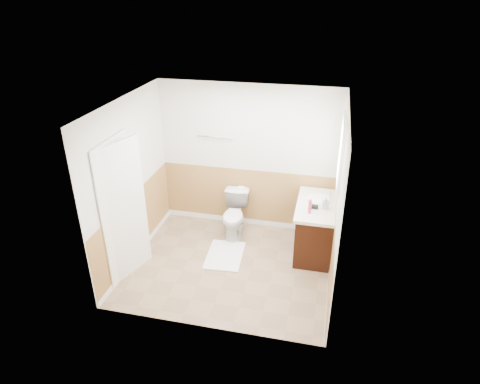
% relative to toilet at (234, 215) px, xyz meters
% --- Properties ---
extents(floor, '(3.00, 3.00, 0.00)m').
position_rel_toilet_xyz_m(floor, '(0.14, -0.89, -0.37)').
color(floor, '#8C7051').
rests_on(floor, ground).
extents(ceiling, '(3.00, 3.00, 0.00)m').
position_rel_toilet_xyz_m(ceiling, '(0.14, -0.89, 2.13)').
color(ceiling, white).
rests_on(ceiling, floor).
extents(wall_back, '(3.00, 0.00, 3.00)m').
position_rel_toilet_xyz_m(wall_back, '(0.14, 0.41, 0.88)').
color(wall_back, silver).
rests_on(wall_back, floor).
extents(wall_front, '(3.00, 0.00, 3.00)m').
position_rel_toilet_xyz_m(wall_front, '(0.14, -2.19, 0.88)').
color(wall_front, silver).
rests_on(wall_front, floor).
extents(wall_left, '(0.00, 3.00, 3.00)m').
position_rel_toilet_xyz_m(wall_left, '(-1.36, -0.89, 0.88)').
color(wall_left, silver).
rests_on(wall_left, floor).
extents(wall_right, '(0.00, 3.00, 3.00)m').
position_rel_toilet_xyz_m(wall_right, '(1.64, -0.89, 0.88)').
color(wall_right, silver).
rests_on(wall_right, floor).
extents(wainscot_back, '(3.00, 0.00, 3.00)m').
position_rel_toilet_xyz_m(wainscot_back, '(0.14, 0.40, 0.13)').
color(wainscot_back, '#AA8444').
rests_on(wainscot_back, floor).
extents(wainscot_front, '(3.00, 0.00, 3.00)m').
position_rel_toilet_xyz_m(wainscot_front, '(0.14, -2.18, 0.13)').
color(wainscot_front, '#AA8444').
rests_on(wainscot_front, floor).
extents(wainscot_left, '(0.00, 2.60, 2.60)m').
position_rel_toilet_xyz_m(wainscot_left, '(-1.35, -0.89, 0.13)').
color(wainscot_left, '#AA8444').
rests_on(wainscot_left, floor).
extents(wainscot_right, '(0.00, 2.60, 2.60)m').
position_rel_toilet_xyz_m(wainscot_right, '(1.63, -0.89, 0.13)').
color(wainscot_right, '#AA8444').
rests_on(wainscot_right, floor).
extents(toilet, '(0.46, 0.75, 0.74)m').
position_rel_toilet_xyz_m(toilet, '(0.00, 0.00, 0.00)').
color(toilet, white).
rests_on(toilet, floor).
extents(bath_mat, '(0.60, 0.84, 0.02)m').
position_rel_toilet_xyz_m(bath_mat, '(0.00, -0.66, -0.36)').
color(bath_mat, white).
rests_on(bath_mat, floor).
extents(vanity_cabinet, '(0.55, 1.10, 0.80)m').
position_rel_toilet_xyz_m(vanity_cabinet, '(1.36, -0.20, 0.03)').
color(vanity_cabinet, black).
rests_on(vanity_cabinet, floor).
extents(vanity_knob_left, '(0.03, 0.03, 0.03)m').
position_rel_toilet_xyz_m(vanity_knob_left, '(1.06, -0.30, 0.18)').
color(vanity_knob_left, silver).
rests_on(vanity_knob_left, vanity_cabinet).
extents(vanity_knob_right, '(0.03, 0.03, 0.03)m').
position_rel_toilet_xyz_m(vanity_knob_right, '(1.06, -0.10, 0.18)').
color(vanity_knob_right, '#B6B6BC').
rests_on(vanity_knob_right, vanity_cabinet).
extents(countertop, '(0.60, 1.15, 0.05)m').
position_rel_toilet_xyz_m(countertop, '(1.35, -0.20, 0.46)').
color(countertop, silver).
rests_on(countertop, vanity_cabinet).
extents(sink_basin, '(0.36, 0.36, 0.02)m').
position_rel_toilet_xyz_m(sink_basin, '(1.36, -0.05, 0.49)').
color(sink_basin, white).
rests_on(sink_basin, countertop).
extents(faucet, '(0.02, 0.02, 0.14)m').
position_rel_toilet_xyz_m(faucet, '(1.54, -0.05, 0.55)').
color(faucet, silver).
rests_on(faucet, countertop).
extents(lotion_bottle, '(0.05, 0.05, 0.22)m').
position_rel_toilet_xyz_m(lotion_bottle, '(1.26, -0.50, 0.59)').
color(lotion_bottle, '#D13659').
rests_on(lotion_bottle, countertop).
extents(soap_dispenser, '(0.10, 0.10, 0.19)m').
position_rel_toilet_xyz_m(soap_dispenser, '(1.48, -0.31, 0.58)').
color(soap_dispenser, '#8F98A1').
rests_on(soap_dispenser, countertop).
extents(hair_dryer_body, '(0.14, 0.07, 0.07)m').
position_rel_toilet_xyz_m(hair_dryer_body, '(1.31, -0.35, 0.52)').
color(hair_dryer_body, black).
rests_on(hair_dryer_body, countertop).
extents(hair_dryer_handle, '(0.03, 0.03, 0.07)m').
position_rel_toilet_xyz_m(hair_dryer_handle, '(1.28, -0.32, 0.49)').
color(hair_dryer_handle, black).
rests_on(hair_dryer_handle, countertop).
extents(mirror_panel, '(0.02, 0.35, 0.90)m').
position_rel_toilet_xyz_m(mirror_panel, '(1.62, 0.21, 1.18)').
color(mirror_panel, silver).
rests_on(mirror_panel, wall_right).
extents(window_frame, '(0.04, 0.80, 1.00)m').
position_rel_toilet_xyz_m(window_frame, '(1.61, -0.30, 1.38)').
color(window_frame, white).
rests_on(window_frame, wall_right).
extents(window_glass, '(0.01, 0.70, 0.90)m').
position_rel_toilet_xyz_m(window_glass, '(1.63, -0.30, 1.38)').
color(window_glass, white).
rests_on(window_glass, wall_right).
extents(door, '(0.29, 0.78, 2.04)m').
position_rel_toilet_xyz_m(door, '(-1.26, -1.34, 0.65)').
color(door, white).
rests_on(door, wall_left).
extents(door_frame, '(0.02, 0.92, 2.10)m').
position_rel_toilet_xyz_m(door_frame, '(-1.33, -1.34, 0.66)').
color(door_frame, white).
rests_on(door_frame, wall_left).
extents(door_knob, '(0.06, 0.06, 0.06)m').
position_rel_toilet_xyz_m(door_knob, '(-1.20, -1.01, 0.58)').
color(door_knob, silver).
rests_on(door_knob, door).
extents(towel_bar, '(0.62, 0.02, 0.02)m').
position_rel_toilet_xyz_m(towel_bar, '(-0.41, 0.36, 1.23)').
color(towel_bar, silver).
rests_on(towel_bar, wall_back).
extents(tp_holder_bar, '(0.14, 0.02, 0.02)m').
position_rel_toilet_xyz_m(tp_holder_bar, '(0.04, 0.34, 0.33)').
color(tp_holder_bar, silver).
rests_on(tp_holder_bar, wall_back).
extents(tp_roll, '(0.10, 0.11, 0.11)m').
position_rel_toilet_xyz_m(tp_roll, '(0.04, 0.34, 0.33)').
color(tp_roll, white).
rests_on(tp_roll, tp_holder_bar).
extents(tp_sheet, '(0.10, 0.01, 0.16)m').
position_rel_toilet_xyz_m(tp_sheet, '(0.04, 0.34, 0.22)').
color(tp_sheet, white).
rests_on(tp_sheet, tp_roll).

